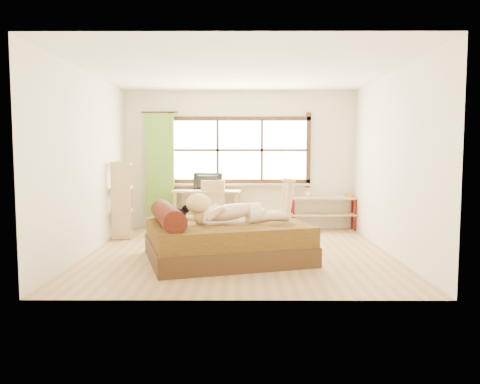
{
  "coord_description": "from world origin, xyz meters",
  "views": [
    {
      "loc": [
        0.04,
        -6.94,
        1.53
      ],
      "look_at": [
        0.01,
        0.2,
        0.91
      ],
      "focal_mm": 35.0,
      "sensor_mm": 36.0,
      "label": 1
    }
  ],
  "objects_px": {
    "desk": "(207,195)",
    "chair": "(212,205)",
    "bed": "(223,239)",
    "woman": "(237,200)",
    "pipe_shelf": "(324,206)",
    "kitten": "(177,212)",
    "bookshelf": "(122,199)"
  },
  "relations": [
    {
      "from": "chair",
      "to": "pipe_shelf",
      "type": "relative_size",
      "value": 0.76
    },
    {
      "from": "bookshelf",
      "to": "desk",
      "type": "bearing_deg",
      "value": 14.86
    },
    {
      "from": "kitten",
      "to": "pipe_shelf",
      "type": "bearing_deg",
      "value": 26.46
    },
    {
      "from": "desk",
      "to": "pipe_shelf",
      "type": "bearing_deg",
      "value": 8.95
    },
    {
      "from": "desk",
      "to": "bookshelf",
      "type": "height_order",
      "value": "bookshelf"
    },
    {
      "from": "bed",
      "to": "kitten",
      "type": "relative_size",
      "value": 7.92
    },
    {
      "from": "woman",
      "to": "bookshelf",
      "type": "height_order",
      "value": "bookshelf"
    },
    {
      "from": "kitten",
      "to": "desk",
      "type": "bearing_deg",
      "value": 66.28
    },
    {
      "from": "desk",
      "to": "chair",
      "type": "height_order",
      "value": "chair"
    },
    {
      "from": "bookshelf",
      "to": "pipe_shelf",
      "type": "bearing_deg",
      "value": 2.59
    },
    {
      "from": "kitten",
      "to": "chair",
      "type": "height_order",
      "value": "chair"
    },
    {
      "from": "desk",
      "to": "bed",
      "type": "bearing_deg",
      "value": -74.69
    },
    {
      "from": "kitten",
      "to": "woman",
      "type": "bearing_deg",
      "value": -26.54
    },
    {
      "from": "woman",
      "to": "pipe_shelf",
      "type": "xyz_separation_m",
      "value": [
        1.66,
        2.53,
        -0.38
      ]
    },
    {
      "from": "bed",
      "to": "chair",
      "type": "xyz_separation_m",
      "value": [
        -0.28,
        2.02,
        0.26
      ]
    },
    {
      "from": "kitten",
      "to": "bookshelf",
      "type": "bearing_deg",
      "value": 109.62
    },
    {
      "from": "desk",
      "to": "chair",
      "type": "xyz_separation_m",
      "value": [
        0.11,
        -0.36,
        -0.13
      ]
    },
    {
      "from": "bed",
      "to": "desk",
      "type": "relative_size",
      "value": 1.92
    },
    {
      "from": "bed",
      "to": "woman",
      "type": "height_order",
      "value": "woman"
    },
    {
      "from": "bed",
      "to": "kitten",
      "type": "height_order",
      "value": "bed"
    },
    {
      "from": "woman",
      "to": "kitten",
      "type": "distance_m",
      "value": 0.9
    },
    {
      "from": "bed",
      "to": "chair",
      "type": "bearing_deg",
      "value": 81.27
    },
    {
      "from": "desk",
      "to": "woman",
      "type": "bearing_deg",
      "value": -70.25
    },
    {
      "from": "woman",
      "to": "bookshelf",
      "type": "bearing_deg",
      "value": 122.68
    },
    {
      "from": "woman",
      "to": "bed",
      "type": "bearing_deg",
      "value": 153.42
    },
    {
      "from": "desk",
      "to": "bookshelf",
      "type": "bearing_deg",
      "value": -150.13
    },
    {
      "from": "woman",
      "to": "pipe_shelf",
      "type": "bearing_deg",
      "value": 39.93
    },
    {
      "from": "kitten",
      "to": "bookshelf",
      "type": "distance_m",
      "value": 2.0
    },
    {
      "from": "woman",
      "to": "bookshelf",
      "type": "relative_size",
      "value": 1.12
    },
    {
      "from": "bed",
      "to": "pipe_shelf",
      "type": "xyz_separation_m",
      "value": [
        1.86,
        2.5,
        0.19
      ]
    },
    {
      "from": "chair",
      "to": "bookshelf",
      "type": "xyz_separation_m",
      "value": [
        -1.57,
        -0.29,
        0.13
      ]
    },
    {
      "from": "bed",
      "to": "pipe_shelf",
      "type": "relative_size",
      "value": 1.94
    }
  ]
}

